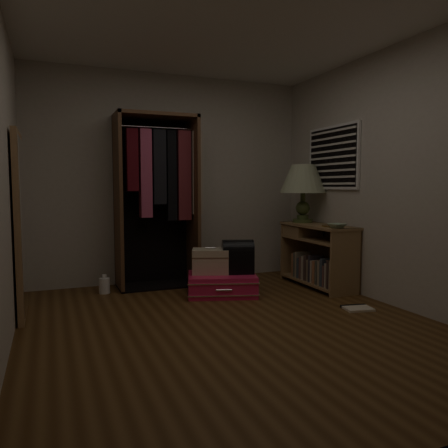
{
  "coord_description": "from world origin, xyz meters",
  "views": [
    {
      "loc": [
        -1.46,
        -3.4,
        1.2
      ],
      "look_at": [
        0.3,
        0.95,
        0.8
      ],
      "focal_mm": 35.0,
      "sensor_mm": 36.0,
      "label": 1
    }
  ],
  "objects_px": {
    "floor_mirror": "(20,225)",
    "white_jug": "(104,285)",
    "train_case": "(210,261)",
    "table_lamp": "(303,180)",
    "open_wardrobe": "(161,186)",
    "black_bag": "(238,256)",
    "pink_suitcase": "(222,284)",
    "console_bookshelf": "(316,253)"
  },
  "relations": [
    {
      "from": "floor_mirror",
      "to": "black_bag",
      "type": "relative_size",
      "value": 4.28
    },
    {
      "from": "pink_suitcase",
      "to": "train_case",
      "type": "distance_m",
      "value": 0.29
    },
    {
      "from": "floor_mirror",
      "to": "white_jug",
      "type": "height_order",
      "value": "floor_mirror"
    },
    {
      "from": "console_bookshelf",
      "to": "black_bag",
      "type": "xyz_separation_m",
      "value": [
        -1.04,
        -0.0,
        0.03
      ]
    },
    {
      "from": "pink_suitcase",
      "to": "train_case",
      "type": "relative_size",
      "value": 1.88
    },
    {
      "from": "pink_suitcase",
      "to": "table_lamp",
      "type": "xyz_separation_m",
      "value": [
        1.23,
        0.31,
        1.17
      ]
    },
    {
      "from": "floor_mirror",
      "to": "black_bag",
      "type": "xyz_separation_m",
      "value": [
        2.2,
        0.02,
        -0.42
      ]
    },
    {
      "from": "train_case",
      "to": "table_lamp",
      "type": "bearing_deg",
      "value": 29.79
    },
    {
      "from": "floor_mirror",
      "to": "train_case",
      "type": "xyz_separation_m",
      "value": [
        1.91,
        0.13,
        -0.48
      ]
    },
    {
      "from": "console_bookshelf",
      "to": "train_case",
      "type": "relative_size",
      "value": 2.34
    },
    {
      "from": "open_wardrobe",
      "to": "table_lamp",
      "type": "relative_size",
      "value": 2.76
    },
    {
      "from": "black_bag",
      "to": "pink_suitcase",
      "type": "bearing_deg",
      "value": -169.32
    },
    {
      "from": "floor_mirror",
      "to": "pink_suitcase",
      "type": "xyz_separation_m",
      "value": [
        2.02,
        0.04,
        -0.73
      ]
    },
    {
      "from": "train_case",
      "to": "table_lamp",
      "type": "xyz_separation_m",
      "value": [
        1.33,
        0.22,
        0.91
      ]
    },
    {
      "from": "console_bookshelf",
      "to": "white_jug",
      "type": "bearing_deg",
      "value": 166.75
    },
    {
      "from": "open_wardrobe",
      "to": "table_lamp",
      "type": "xyz_separation_m",
      "value": [
        1.73,
        -0.42,
        0.07
      ]
    },
    {
      "from": "pink_suitcase",
      "to": "white_jug",
      "type": "distance_m",
      "value": 1.33
    },
    {
      "from": "pink_suitcase",
      "to": "open_wardrobe",
      "type": "bearing_deg",
      "value": 142.54
    },
    {
      "from": "white_jug",
      "to": "train_case",
      "type": "bearing_deg",
      "value": -23.14
    },
    {
      "from": "train_case",
      "to": "table_lamp",
      "type": "distance_m",
      "value": 1.63
    },
    {
      "from": "pink_suitcase",
      "to": "white_jug",
      "type": "height_order",
      "value": "pink_suitcase"
    },
    {
      "from": "floor_mirror",
      "to": "train_case",
      "type": "bearing_deg",
      "value": 3.84
    },
    {
      "from": "pink_suitcase",
      "to": "white_jug",
      "type": "xyz_separation_m",
      "value": [
        -1.21,
        0.56,
        -0.03
      ]
    },
    {
      "from": "console_bookshelf",
      "to": "open_wardrobe",
      "type": "xyz_separation_m",
      "value": [
        -1.73,
        0.74,
        0.81
      ]
    },
    {
      "from": "train_case",
      "to": "table_lamp",
      "type": "relative_size",
      "value": 0.64
    },
    {
      "from": "black_bag",
      "to": "white_jug",
      "type": "relative_size",
      "value": 1.86
    },
    {
      "from": "white_jug",
      "to": "table_lamp",
      "type": "bearing_deg",
      "value": -5.84
    },
    {
      "from": "open_wardrobe",
      "to": "table_lamp",
      "type": "bearing_deg",
      "value": -13.49
    },
    {
      "from": "console_bookshelf",
      "to": "white_jug",
      "type": "relative_size",
      "value": 5.26
    },
    {
      "from": "black_bag",
      "to": "table_lamp",
      "type": "relative_size",
      "value": 0.53
    },
    {
      "from": "open_wardrobe",
      "to": "train_case",
      "type": "height_order",
      "value": "open_wardrobe"
    },
    {
      "from": "pink_suitcase",
      "to": "black_bag",
      "type": "xyz_separation_m",
      "value": [
        0.18,
        -0.02,
        0.31
      ]
    },
    {
      "from": "pink_suitcase",
      "to": "black_bag",
      "type": "relative_size",
      "value": 2.26
    },
    {
      "from": "white_jug",
      "to": "black_bag",
      "type": "bearing_deg",
      "value": -22.53
    },
    {
      "from": "table_lamp",
      "to": "console_bookshelf",
      "type": "bearing_deg",
      "value": -90.42
    },
    {
      "from": "black_bag",
      "to": "table_lamp",
      "type": "bearing_deg",
      "value": 34.16
    },
    {
      "from": "console_bookshelf",
      "to": "table_lamp",
      "type": "height_order",
      "value": "table_lamp"
    },
    {
      "from": "console_bookshelf",
      "to": "floor_mirror",
      "type": "xyz_separation_m",
      "value": [
        -3.24,
        -0.03,
        0.45
      ]
    },
    {
      "from": "black_bag",
      "to": "white_jug",
      "type": "xyz_separation_m",
      "value": [
        -1.39,
        0.58,
        -0.34
      ]
    },
    {
      "from": "floor_mirror",
      "to": "train_case",
      "type": "distance_m",
      "value": 1.97
    },
    {
      "from": "white_jug",
      "to": "floor_mirror",
      "type": "bearing_deg",
      "value": -143.34
    },
    {
      "from": "black_bag",
      "to": "table_lamp",
      "type": "height_order",
      "value": "table_lamp"
    }
  ]
}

